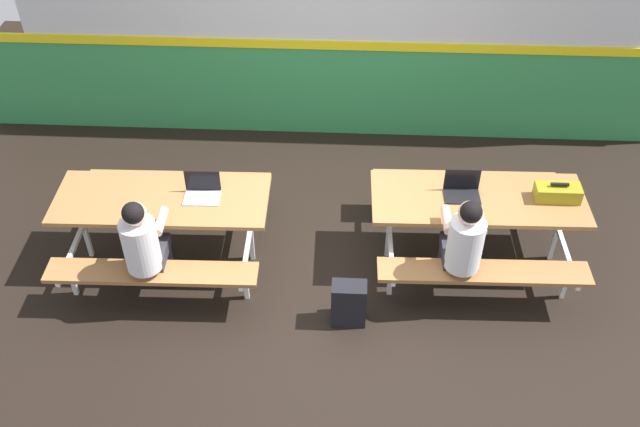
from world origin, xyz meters
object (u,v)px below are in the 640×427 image
object	(u,v)px
picnic_table_left	(164,212)
laptop_silver	(202,192)
picnic_table_right	(476,211)
student_further	(463,242)
toolbox_grey	(558,193)
student_nearer	(144,243)
laptop_dark	(462,190)
backpack_dark	(349,303)

from	to	relation	value
picnic_table_left	laptop_silver	distance (m)	0.43
picnic_table_right	student_further	bearing A→B (deg)	-108.99
picnic_table_left	toolbox_grey	world-z (taller)	toolbox_grey
laptop_silver	student_nearer	bearing A→B (deg)	-123.55
picnic_table_right	toolbox_grey	bearing A→B (deg)	1.07
picnic_table_left	student_nearer	size ratio (longest dim) A/B	1.61
student_further	student_nearer	bearing A→B (deg)	-176.92
laptop_dark	toolbox_grey	world-z (taller)	laptop_dark
laptop_dark	backpack_dark	size ratio (longest dim) A/B	0.74
picnic_table_right	laptop_dark	distance (m)	0.26
student_further	laptop_dark	size ratio (longest dim) A/B	3.72
student_nearer	backpack_dark	bearing A→B (deg)	-4.91
student_nearer	toolbox_grey	world-z (taller)	student_nearer
picnic_table_right	toolbox_grey	size ratio (longest dim) A/B	4.85
picnic_table_right	laptop_silver	distance (m)	2.50
laptop_silver	backpack_dark	world-z (taller)	laptop_silver
laptop_dark	laptop_silver	bearing A→B (deg)	-176.61
student_nearer	backpack_dark	world-z (taller)	student_nearer
laptop_silver	laptop_dark	xyz separation A→B (m)	(2.33, 0.14, 0.00)
picnic_table_right	student_further	world-z (taller)	student_further
student_further	laptop_silver	world-z (taller)	student_further
toolbox_grey	backpack_dark	xyz separation A→B (m)	(-1.83, -0.87, -0.60)
toolbox_grey	backpack_dark	world-z (taller)	toolbox_grey
laptop_dark	backpack_dark	bearing A→B (deg)	-137.97
toolbox_grey	laptop_silver	bearing A→B (deg)	-177.90
toolbox_grey	picnic_table_left	bearing A→B (deg)	-177.40
picnic_table_left	toolbox_grey	size ratio (longest dim) A/B	4.85
laptop_dark	backpack_dark	xyz separation A→B (m)	(-0.99, -0.89, -0.57)
toolbox_grey	student_further	bearing A→B (deg)	-146.96
picnic_table_left	student_further	distance (m)	2.70
student_further	laptop_silver	bearing A→B (deg)	168.72
laptop_dark	picnic_table_left	bearing A→B (deg)	-176.14
laptop_dark	toolbox_grey	xyz separation A→B (m)	(0.84, -0.02, 0.02)
picnic_table_left	laptop_dark	bearing A→B (deg)	3.86
student_further	backpack_dark	xyz separation A→B (m)	(-0.95, -0.29, -0.49)
picnic_table_left	student_further	xyz separation A→B (m)	(2.66, -0.41, 0.13)
picnic_table_right	backpack_dark	bearing A→B (deg)	-143.12
picnic_table_right	student_nearer	xyz separation A→B (m)	(-2.88, -0.71, 0.13)
picnic_table_right	laptop_dark	xyz separation A→B (m)	(-0.15, 0.03, 0.21)
laptop_silver	picnic_table_right	bearing A→B (deg)	2.39
student_nearer	backpack_dark	xyz separation A→B (m)	(1.74, -0.15, -0.49)
laptop_silver	picnic_table_left	bearing A→B (deg)	-173.16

